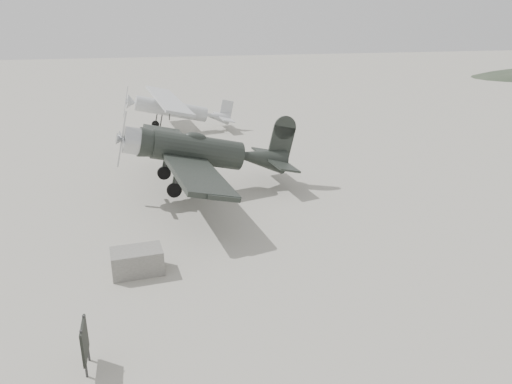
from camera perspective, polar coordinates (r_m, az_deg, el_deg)
The scene contains 5 objects.
ground at distance 21.46m, azimuth 3.42°, elevation -3.75°, with size 160.00×160.00×0.00m, color gray.
lowwing_monoplane at distance 24.69m, azimuth -5.80°, elevation 4.59°, with size 8.82×12.32×3.96m.
highwing_monoplane at distance 37.47m, azimuth -9.15°, elevation 9.65°, with size 7.91×11.12×3.15m.
equipment_block at distance 18.03m, azimuth -13.42°, elevation -7.70°, with size 1.75×1.10×0.88m, color #605E59.
sign_board at distance 13.83m, azimuth -19.01°, elevation -15.85°, with size 0.08×0.96×1.39m.
Camera 1 is at (-5.35, -18.86, 8.74)m, focal length 35.00 mm.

